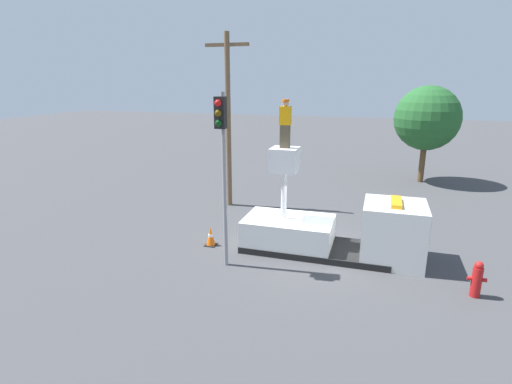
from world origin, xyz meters
TOP-DOWN VIEW (x-y plane):
  - ground_plane at (0.00, 0.00)m, footprint 120.00×120.00m
  - bucket_truck at (0.75, 0.00)m, footprint 6.62×2.23m
  - worker at (-1.28, 0.00)m, footprint 0.40×0.26m
  - traffic_light_pole at (-2.84, -2.27)m, footprint 0.34×0.57m
  - fire_hydrant at (5.17, -1.91)m, footprint 0.54×0.30m
  - traffic_cone_rear at (-4.06, -0.70)m, footprint 0.44×0.44m
  - tree_left_bg at (4.73, 12.90)m, footprint 3.99×3.99m
  - utility_pole at (-5.27, 4.56)m, footprint 2.20×0.26m

SIDE VIEW (x-z plane):
  - ground_plane at x=0.00m, z-range 0.00..0.00m
  - traffic_cone_rear at x=-4.06m, z-range -0.02..0.74m
  - fire_hydrant at x=5.17m, z-range -0.01..1.14m
  - bucket_truck at x=0.75m, z-range -1.10..2.84m
  - tree_left_bg at x=4.73m, z-range 1.03..7.10m
  - traffic_light_pole at x=-2.84m, z-range 1.22..7.22m
  - utility_pole at x=-5.27m, z-range 0.33..8.90m
  - worker at x=-1.28m, z-range 3.94..5.69m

